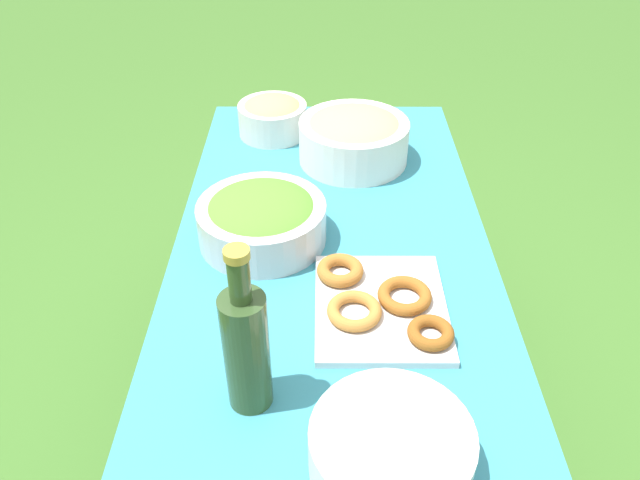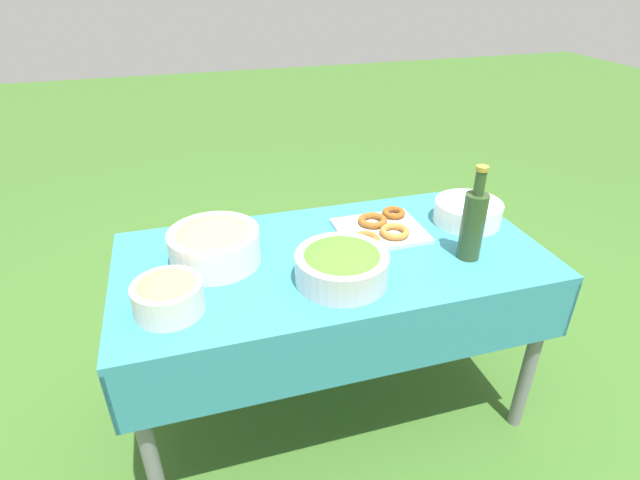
{
  "view_description": "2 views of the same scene",
  "coord_description": "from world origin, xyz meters",
  "px_view_note": "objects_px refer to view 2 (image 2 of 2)",
  "views": [
    {
      "loc": [
        1.14,
        -0.02,
        1.61
      ],
      "look_at": [
        0.01,
        -0.03,
        0.75
      ],
      "focal_mm": 35.0,
      "sensor_mm": 36.0,
      "label": 1
    },
    {
      "loc": [
        -0.46,
        -1.41,
        1.63
      ],
      "look_at": [
        -0.06,
        -0.06,
        0.83
      ],
      "focal_mm": 28.0,
      "sensor_mm": 36.0,
      "label": 2
    }
  ],
  "objects_px": {
    "olive_oil_bottle": "(473,223)",
    "bread_bowl": "(168,294)",
    "pasta_bowl": "(214,243)",
    "donut_platter": "(380,229)",
    "salad_bowl": "(342,264)",
    "plate_stack": "(468,212)"
  },
  "relations": [
    {
      "from": "plate_stack",
      "to": "bread_bowl",
      "type": "distance_m",
      "value": 1.15
    },
    {
      "from": "pasta_bowl",
      "to": "olive_oil_bottle",
      "type": "relative_size",
      "value": 0.91
    },
    {
      "from": "salad_bowl",
      "to": "pasta_bowl",
      "type": "relative_size",
      "value": 0.98
    },
    {
      "from": "pasta_bowl",
      "to": "donut_platter",
      "type": "height_order",
      "value": "pasta_bowl"
    },
    {
      "from": "plate_stack",
      "to": "olive_oil_bottle",
      "type": "xyz_separation_m",
      "value": [
        -0.13,
        -0.23,
        0.09
      ]
    },
    {
      "from": "pasta_bowl",
      "to": "plate_stack",
      "type": "relative_size",
      "value": 1.18
    },
    {
      "from": "salad_bowl",
      "to": "plate_stack",
      "type": "xyz_separation_m",
      "value": [
        0.59,
        0.24,
        -0.02
      ]
    },
    {
      "from": "donut_platter",
      "to": "olive_oil_bottle",
      "type": "distance_m",
      "value": 0.35
    },
    {
      "from": "pasta_bowl",
      "to": "salad_bowl",
      "type": "bearing_deg",
      "value": -31.26
    },
    {
      "from": "salad_bowl",
      "to": "olive_oil_bottle",
      "type": "relative_size",
      "value": 0.89
    },
    {
      "from": "pasta_bowl",
      "to": "plate_stack",
      "type": "bearing_deg",
      "value": 1.14
    },
    {
      "from": "pasta_bowl",
      "to": "bread_bowl",
      "type": "xyz_separation_m",
      "value": [
        -0.16,
        -0.23,
        -0.01
      ]
    },
    {
      "from": "olive_oil_bottle",
      "to": "bread_bowl",
      "type": "bearing_deg",
      "value": -178.69
    },
    {
      "from": "olive_oil_bottle",
      "to": "bread_bowl",
      "type": "xyz_separation_m",
      "value": [
        -0.99,
        -0.02,
        -0.07
      ]
    },
    {
      "from": "olive_oil_bottle",
      "to": "plate_stack",
      "type": "bearing_deg",
      "value": 60.19
    },
    {
      "from": "donut_platter",
      "to": "bread_bowl",
      "type": "distance_m",
      "value": 0.81
    },
    {
      "from": "salad_bowl",
      "to": "plate_stack",
      "type": "relative_size",
      "value": 1.15
    },
    {
      "from": "plate_stack",
      "to": "salad_bowl",
      "type": "bearing_deg",
      "value": -157.64
    },
    {
      "from": "plate_stack",
      "to": "olive_oil_bottle",
      "type": "height_order",
      "value": "olive_oil_bottle"
    },
    {
      "from": "salad_bowl",
      "to": "donut_platter",
      "type": "height_order",
      "value": "salad_bowl"
    },
    {
      "from": "bread_bowl",
      "to": "salad_bowl",
      "type": "bearing_deg",
      "value": 0.93
    },
    {
      "from": "plate_stack",
      "to": "donut_platter",
      "type": "bearing_deg",
      "value": 178.39
    }
  ]
}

